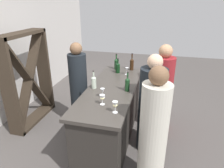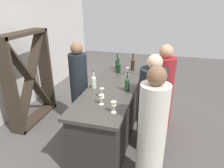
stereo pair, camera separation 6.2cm
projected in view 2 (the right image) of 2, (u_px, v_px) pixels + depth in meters
ground_plane at (112, 135)px, 3.60m from camera, size 12.00×12.00×0.00m
bar_counter at (112, 112)px, 3.42m from camera, size 2.16×0.74×0.95m
wine_rack at (30, 79)px, 3.79m from camera, size 1.11×0.28×1.73m
wine_bottle_leftmost_clear_pale at (94, 82)px, 3.16m from camera, size 0.08×0.08×0.29m
wine_bottle_second_left_olive_green at (127, 84)px, 3.05m from camera, size 0.07×0.07×0.31m
wine_bottle_center_dark_green at (119, 67)px, 3.83m from camera, size 0.08×0.08×0.28m
wine_bottle_second_right_olive_green at (117, 64)px, 4.01m from camera, size 0.08×0.08×0.32m
wine_bottle_rightmost_amber_brown at (133, 64)px, 3.97m from camera, size 0.07×0.07×0.34m
wine_glass_near_left at (114, 105)px, 2.46m from camera, size 0.07×0.07×0.15m
wine_glass_near_center at (128, 70)px, 3.74m from camera, size 0.07×0.07×0.13m
wine_glass_near_right at (101, 98)px, 2.66m from camera, size 0.07×0.07×0.14m
wine_glass_far_left at (102, 91)px, 2.86m from camera, size 0.07×0.07×0.14m
person_left_guest at (151, 136)px, 2.37m from camera, size 0.35×0.35×1.62m
person_center_guest at (151, 109)px, 3.06m from camera, size 0.47×0.47×1.56m
person_right_guest at (162, 92)px, 3.58m from camera, size 0.41×0.41×1.57m
person_server_behind at (79, 88)px, 3.69m from camera, size 0.41×0.41×1.59m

